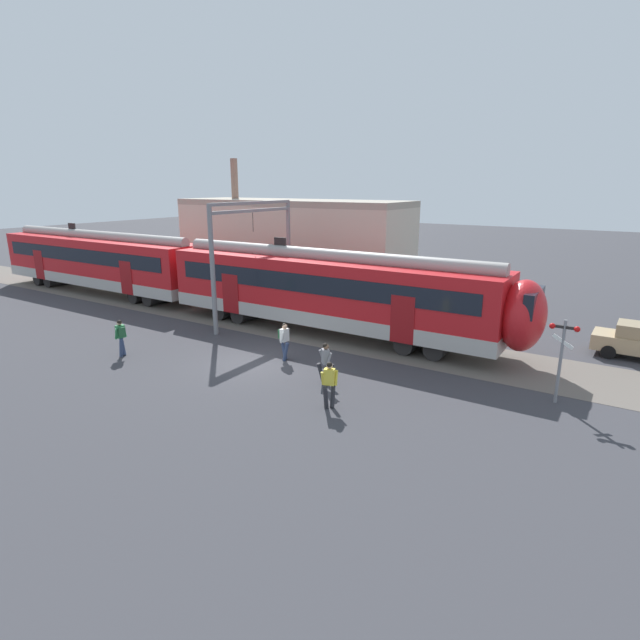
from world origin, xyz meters
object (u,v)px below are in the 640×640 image
(pedestrian_yellow, at_px, (329,382))
(crossing_signal, at_px, (562,348))
(pedestrian_white, at_px, (284,338))
(pedestrian_grey, at_px, (325,361))
(pedestrian_green, at_px, (121,335))
(commuter_train, at_px, (202,274))

(pedestrian_yellow, height_order, crossing_signal, crossing_signal)
(pedestrian_white, height_order, pedestrian_grey, same)
(pedestrian_white, height_order, crossing_signal, crossing_signal)
(pedestrian_green, bearing_deg, pedestrian_white, 28.51)
(pedestrian_green, bearing_deg, pedestrian_yellow, 2.12)
(pedestrian_green, height_order, crossing_signal, crossing_signal)
(pedestrian_yellow, distance_m, crossing_signal, 8.01)
(pedestrian_white, bearing_deg, pedestrian_grey, -25.29)
(pedestrian_green, distance_m, pedestrian_white, 7.26)
(pedestrian_grey, bearing_deg, crossing_signal, 21.08)
(pedestrian_white, relative_size, pedestrian_yellow, 1.00)
(crossing_signal, bearing_deg, pedestrian_green, -163.58)
(pedestrian_green, relative_size, pedestrian_yellow, 1.00)
(pedestrian_grey, bearing_deg, pedestrian_green, -167.56)
(pedestrian_white, relative_size, pedestrian_grey, 1.00)
(pedestrian_grey, height_order, crossing_signal, crossing_signal)
(commuter_train, height_order, pedestrian_green, commuter_train)
(commuter_train, bearing_deg, pedestrian_white, -25.63)
(pedestrian_yellow, relative_size, crossing_signal, 0.56)
(commuter_train, height_order, crossing_signal, commuter_train)
(pedestrian_grey, xyz_separation_m, pedestrian_yellow, (1.20, -1.67, 0.00))
(pedestrian_green, xyz_separation_m, pedestrian_grey, (9.35, 2.06, -0.03))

